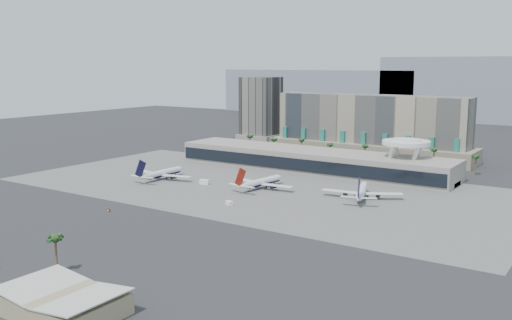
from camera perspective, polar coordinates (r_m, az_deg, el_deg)
The scene contains 16 objects.
ground at distance 251.69m, azimuth -6.44°, elevation -4.83°, with size 900.00×900.00×0.00m, color #232326.
apron_pad at distance 294.61m, azimuth 0.47°, elevation -2.64°, with size 260.00×130.00×0.06m, color #5B5B59.
mountain_ridge at distance 669.28m, azimuth 22.65°, elevation 6.07°, with size 680.00×60.00×70.00m.
hotel at distance 392.01m, azimuth 11.36°, elevation 2.72°, with size 140.00×30.00×42.00m.
office_tower at distance 462.97m, azimuth 0.50°, elevation 4.70°, with size 30.00×30.00×52.00m.
terminal at distance 339.76m, azimuth 5.56°, elevation 0.08°, with size 170.00×32.50×14.50m.
saucer_structure at distance 321.82m, azimuth 14.78°, elevation 1.42°, with size 26.00×26.00×21.89m.
palm_row at distance 367.24m, azimuth 9.13°, elevation 1.34°, with size 157.80×2.80×13.10m.
hangar_right at distance 156.02m, azimuth -18.75°, elevation -13.35°, with size 30.55×20.60×6.89m.
airliner_left at distance 315.86m, azimuth -9.43°, elevation -1.32°, with size 37.18×38.26×13.21m.
airliner_centre at distance 288.82m, azimuth 0.49°, elevation -2.22°, with size 36.41×37.65×13.01m.
airliner_right at distance 271.65m, azimuth 10.51°, elevation -3.12°, with size 36.43×37.68×13.49m.
service_vehicle_a at distance 300.27m, azimuth -5.16°, elevation -2.20°, with size 5.11×2.50×2.50m, color white.
service_vehicle_b at distance 256.20m, azimuth -2.69°, elevation -4.31°, with size 3.53×2.02×1.82m, color white.
taxiway_sign at distance 252.98m, azimuth -14.55°, elevation -4.89°, with size 2.34×0.62×1.05m.
near_palm_b at distance 182.90m, azimuth -19.41°, elevation -7.84°, with size 6.00×6.00×12.21m.
Camera 1 is at (158.01, -185.70, 62.44)m, focal length 40.00 mm.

